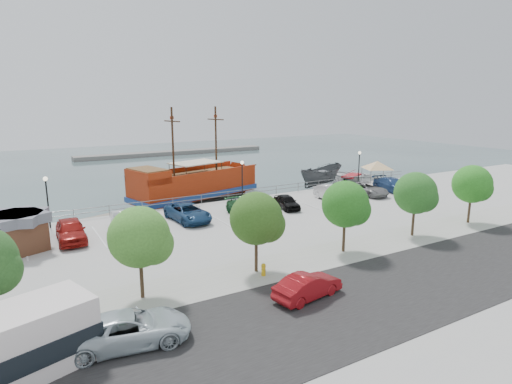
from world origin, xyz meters
TOP-DOWN VIEW (x-y plane):
  - ground at (0.00, 0.00)m, footprint 160.00×160.00m
  - land_slab at (0.00, -21.00)m, footprint 100.00×58.00m
  - street at (0.00, -16.00)m, footprint 100.00×8.00m
  - sidewalk at (0.00, -10.00)m, footprint 100.00×4.00m
  - seawall_railing at (0.00, 7.80)m, footprint 50.00×0.06m
  - far_shore at (10.00, 55.00)m, footprint 40.00×3.00m
  - pirate_ship at (-1.09, 13.89)m, footprint 17.83×9.06m
  - patrol_boat at (14.52, 11.76)m, footprint 7.48×3.83m
  - speedboat at (20.30, 12.20)m, footprint 8.10×9.05m
  - dock_west at (-15.12, 9.20)m, footprint 7.58×4.33m
  - dock_mid at (9.47, 9.20)m, footprint 6.44×3.11m
  - dock_east at (16.05, 9.20)m, footprint 6.56×2.88m
  - shed at (-20.38, 1.43)m, footprint 4.36×4.36m
  - canopy_tent at (17.82, 5.29)m, footprint 5.57×5.57m
  - street_van at (-16.69, -14.10)m, footprint 5.56×3.22m
  - street_sedan at (-7.42, -14.43)m, footprint 4.23×2.08m
  - fire_hydrant at (-7.96, -10.80)m, footprint 0.28×0.28m
  - lamp_post_left at (-18.00, 6.50)m, footprint 0.36×0.36m
  - lamp_post_mid at (0.00, 6.50)m, footprint 0.36×0.36m
  - lamp_post_right at (16.00, 6.50)m, footprint 0.36×0.36m
  - tree_b at (-14.85, -10.07)m, footprint 3.30×3.20m
  - tree_c at (-7.85, -10.07)m, footprint 3.30×3.20m
  - tree_d at (-0.85, -10.07)m, footprint 3.30×3.20m
  - tree_e at (6.15, -10.07)m, footprint 3.30×3.20m
  - tree_f at (13.15, -10.07)m, footprint 3.30×3.20m
  - parked_car_a at (-16.96, 1.95)m, footprint 2.18×4.98m
  - parked_car_b at (-12.95, 2.76)m, footprint 2.07×4.68m
  - parked_car_c at (-7.44, 2.72)m, footprint 2.97×5.62m
  - parked_car_d at (-2.34, 1.60)m, footprint 2.24×4.91m
  - parked_car_e at (2.42, 1.95)m, footprint 2.31×4.14m
  - parked_car_f at (8.22, 2.22)m, footprint 2.42×5.11m
  - parked_car_g at (13.39, 2.38)m, footprint 2.56×5.19m
  - parked_car_h at (17.22, 2.15)m, footprint 2.83×5.63m

SIDE VIEW (x-z plane):
  - ground at x=0.00m, z-range -1.00..-1.00m
  - dock_mid at x=9.47m, z-range -1.00..-0.65m
  - dock_east at x=16.05m, z-range -1.00..-0.64m
  - dock_west at x=-15.12m, z-range -1.00..-0.58m
  - land_slab at x=0.00m, z-range -1.20..0.00m
  - far_shore at x=10.00m, z-range -1.00..-0.20m
  - speedboat at x=20.30m, z-range -1.00..0.54m
  - street at x=0.00m, z-range -0.01..0.03m
  - sidewalk at x=0.00m, z-range -0.01..0.04m
  - patrol_boat at x=14.52m, z-range -1.00..1.76m
  - fire_hydrant at x=-7.96m, z-range 0.04..0.84m
  - seawall_railing at x=0.00m, z-range 0.03..1.03m
  - parked_car_e at x=2.42m, z-range 0.00..1.33m
  - street_sedan at x=-7.42m, z-range 0.00..1.34m
  - parked_car_d at x=-2.34m, z-range 0.00..1.39m
  - parked_car_g at x=13.39m, z-range 0.00..1.42m
  - street_van at x=-16.69m, z-range 0.00..1.46m
  - parked_car_b at x=-12.95m, z-range 0.00..1.49m
  - parked_car_c at x=-7.44m, z-range 0.00..1.51m
  - parked_car_h at x=17.22m, z-range 0.00..1.57m
  - parked_car_f at x=8.22m, z-range 0.00..1.62m
  - parked_car_a at x=-16.96m, z-range 0.00..1.67m
  - pirate_ship at x=-1.09m, z-range -4.67..6.37m
  - shed at x=-20.38m, z-range 0.09..2.83m
  - lamp_post_left at x=-18.00m, z-range 0.80..5.08m
  - lamp_post_mid at x=0.00m, z-range 0.80..5.08m
  - lamp_post_right at x=16.00m, z-range 0.80..5.08m
  - canopy_tent at x=17.82m, z-range 1.33..4.92m
  - tree_b at x=-14.85m, z-range 0.80..5.80m
  - tree_c at x=-7.85m, z-range 0.80..5.80m
  - tree_d at x=-0.85m, z-range 0.80..5.80m
  - tree_e at x=6.15m, z-range 0.80..5.80m
  - tree_f at x=13.15m, z-range 0.80..5.80m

